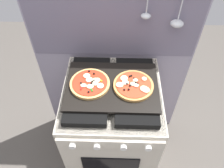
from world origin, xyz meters
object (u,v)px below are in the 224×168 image
stove (112,127)px  baking_tray (112,86)px  pizza_left (90,83)px  pizza_right (133,85)px

stove → baking_tray: bearing=90.0°
pizza_left → pizza_right: (0.25, -0.01, 0.00)m
pizza_right → baking_tray: bearing=176.6°
baking_tray → pizza_right: size_ratio=2.32×
pizza_left → pizza_right: same height
baking_tray → pizza_right: (0.12, -0.01, 0.02)m
stove → pizza_right: pizza_right is taller
baking_tray → pizza_left: bearing=-179.3°
stove → pizza_right: bearing=-2.6°
pizza_right → pizza_left: bearing=178.7°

